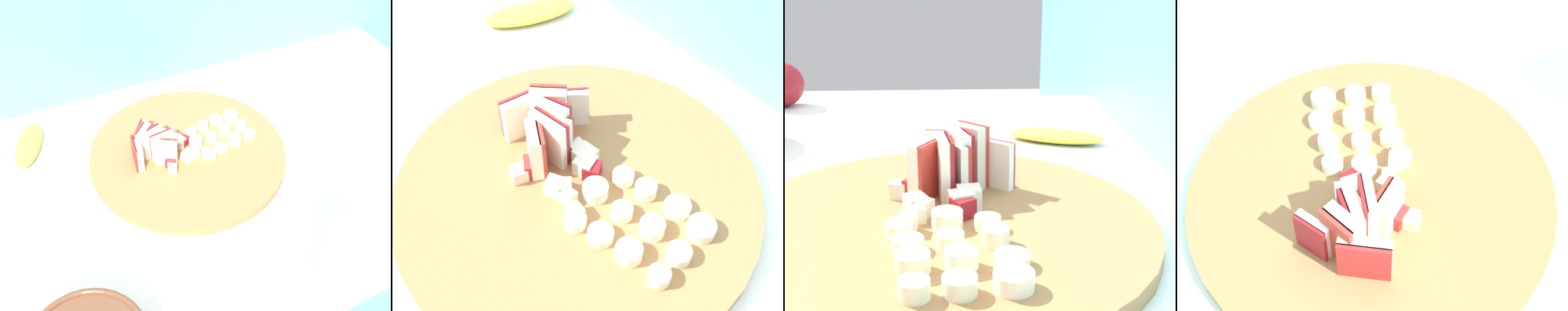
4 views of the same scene
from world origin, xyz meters
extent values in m
cylinder|color=olive|center=(-0.02, 0.09, 0.89)|extent=(0.40, 0.40, 0.02)
cube|color=#B22D23|center=(-0.07, 0.08, 0.93)|extent=(0.04, 0.03, 0.06)
cube|color=#EFE5CC|center=(-0.07, 0.07, 0.93)|extent=(0.04, 0.03, 0.06)
cube|color=maroon|center=(-0.07, 0.10, 0.93)|extent=(0.05, 0.01, 0.06)
cube|color=#EFE5CC|center=(-0.07, 0.09, 0.93)|extent=(0.05, 0.02, 0.06)
cube|color=#B22D23|center=(-0.08, 0.11, 0.93)|extent=(0.03, 0.02, 0.05)
cube|color=beige|center=(-0.07, 0.11, 0.93)|extent=(0.04, 0.02, 0.05)
cube|color=maroon|center=(-0.09, 0.11, 0.93)|extent=(0.04, 0.02, 0.06)
cube|color=white|center=(-0.09, 0.11, 0.93)|extent=(0.05, 0.02, 0.06)
cube|color=#B22D23|center=(-0.11, 0.12, 0.93)|extent=(0.03, 0.03, 0.07)
cube|color=beige|center=(-0.10, 0.12, 0.93)|extent=(0.04, 0.04, 0.07)
cube|color=maroon|center=(-0.10, 0.15, 0.92)|extent=(0.03, 0.03, 0.05)
cube|color=white|center=(-0.10, 0.15, 0.92)|extent=(0.03, 0.04, 0.05)
cube|color=#A32323|center=(-0.13, 0.10, 0.93)|extent=(0.01, 0.05, 0.05)
cube|color=beige|center=(-0.12, 0.10, 0.93)|extent=(0.02, 0.05, 0.05)
cube|color=#EFE5CC|center=(0.01, 0.06, 0.91)|extent=(0.02, 0.02, 0.02)
cube|color=#EFE5CC|center=(-0.05, 0.12, 0.91)|extent=(0.02, 0.02, 0.02)
cube|color=beige|center=(-0.03, 0.11, 0.91)|extent=(0.03, 0.03, 0.02)
cube|color=beige|center=(-0.02, 0.07, 0.91)|extent=(0.02, 0.02, 0.02)
cube|color=beige|center=(-0.01, 0.07, 0.91)|extent=(0.02, 0.02, 0.01)
cube|color=maroon|center=(-0.02, 0.11, 0.91)|extent=(0.03, 0.03, 0.02)
cube|color=beige|center=(-0.04, 0.12, 0.91)|extent=(0.02, 0.02, 0.02)
cube|color=beige|center=(-0.07, 0.05, 0.91)|extent=(0.02, 0.02, 0.02)
cube|color=#A32323|center=(-0.07, 0.07, 0.91)|extent=(0.03, 0.03, 0.02)
cube|color=beige|center=(-0.03, 0.07, 0.91)|extent=(0.02, 0.02, 0.02)
cylinder|color=white|center=(0.01, 0.06, 0.91)|extent=(0.02, 0.02, 0.01)
cylinder|color=beige|center=(0.04, 0.06, 0.90)|extent=(0.03, 0.03, 0.01)
cylinder|color=beige|center=(0.08, 0.07, 0.91)|extent=(0.03, 0.03, 0.02)
cylinder|color=beige|center=(0.11, 0.07, 0.91)|extent=(0.02, 0.02, 0.01)
cylinder|color=white|center=(0.00, 0.10, 0.91)|extent=(0.03, 0.03, 0.02)
cylinder|color=#F4EAC6|center=(0.04, 0.10, 0.91)|extent=(0.02, 0.02, 0.01)
cylinder|color=white|center=(0.07, 0.11, 0.91)|extent=(0.03, 0.03, 0.02)
cylinder|color=beige|center=(0.11, 0.11, 0.91)|extent=(0.03, 0.03, 0.01)
cylinder|color=#F4EAC6|center=(0.01, 0.13, 0.91)|extent=(0.02, 0.02, 0.01)
cylinder|color=beige|center=(0.03, 0.14, 0.91)|extent=(0.02, 0.02, 0.02)
cylinder|color=#F4EAC6|center=(0.07, 0.15, 0.90)|extent=(0.03, 0.03, 0.01)
cylinder|color=#F4EAC6|center=(0.10, 0.14, 0.91)|extent=(0.03, 0.03, 0.01)
camera|label=1|loc=(-0.29, -0.54, 1.57)|focal=43.89mm
camera|label=2|loc=(0.25, -0.13, 1.37)|focal=49.85mm
camera|label=3|loc=(0.46, 0.10, 1.12)|focal=52.30mm
camera|label=4|loc=(-0.39, 0.10, 1.42)|focal=54.16mm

